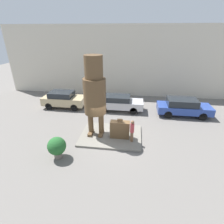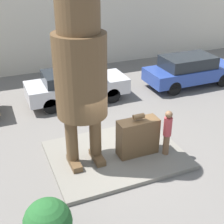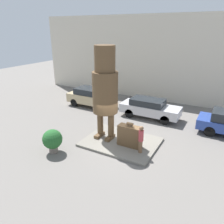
{
  "view_description": "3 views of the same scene",
  "coord_description": "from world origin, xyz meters",
  "px_view_note": "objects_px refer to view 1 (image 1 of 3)",
  "views": [
    {
      "loc": [
        1.55,
        -10.86,
        7.01
      ],
      "look_at": [
        0.06,
        0.09,
        1.93
      ],
      "focal_mm": 28.0,
      "sensor_mm": 36.0,
      "label": 1
    },
    {
      "loc": [
        -3.48,
        -8.0,
        6.17
      ],
      "look_at": [
        -0.18,
        -0.07,
        1.76
      ],
      "focal_mm": 50.0,
      "sensor_mm": 36.0,
      "label": 2
    },
    {
      "loc": [
        5.25,
        -10.59,
        6.58
      ],
      "look_at": [
        -0.62,
        -0.04,
        1.93
      ],
      "focal_mm": 35.0,
      "sensor_mm": 36.0,
      "label": 3
    }
  ],
  "objects_px": {
    "parked_car_tan": "(64,99)",
    "planter_pot": "(57,147)",
    "parked_car_silver": "(119,102)",
    "tourist": "(132,130)",
    "statue_figure": "(95,91)",
    "parked_car_blue": "(183,107)",
    "giant_suitcase": "(120,129)"
  },
  "relations": [
    {
      "from": "statue_figure",
      "to": "giant_suitcase",
      "type": "relative_size",
      "value": 3.81
    },
    {
      "from": "parked_car_blue",
      "to": "parked_car_tan",
      "type": "bearing_deg",
      "value": 178.16
    },
    {
      "from": "parked_car_tan",
      "to": "parked_car_blue",
      "type": "height_order",
      "value": "parked_car_tan"
    },
    {
      "from": "parked_car_silver",
      "to": "parked_car_blue",
      "type": "distance_m",
      "value": 5.93
    },
    {
      "from": "statue_figure",
      "to": "tourist",
      "type": "xyz_separation_m",
      "value": [
        2.62,
        -0.67,
        -2.4
      ]
    },
    {
      "from": "statue_figure",
      "to": "parked_car_tan",
      "type": "xyz_separation_m",
      "value": [
        -4.39,
        4.78,
        -2.54
      ]
    },
    {
      "from": "giant_suitcase",
      "to": "planter_pot",
      "type": "height_order",
      "value": "giant_suitcase"
    },
    {
      "from": "parked_car_silver",
      "to": "parked_car_blue",
      "type": "xyz_separation_m",
      "value": [
        5.92,
        -0.32,
        0.03
      ]
    },
    {
      "from": "parked_car_blue",
      "to": "parked_car_silver",
      "type": "bearing_deg",
      "value": 176.87
    },
    {
      "from": "parked_car_tan",
      "to": "parked_car_blue",
      "type": "distance_m",
      "value": 11.48
    },
    {
      "from": "parked_car_silver",
      "to": "parked_car_blue",
      "type": "relative_size",
      "value": 0.97
    },
    {
      "from": "statue_figure",
      "to": "parked_car_blue",
      "type": "xyz_separation_m",
      "value": [
        7.09,
        4.41,
        -2.57
      ]
    },
    {
      "from": "parked_car_silver",
      "to": "parked_car_blue",
      "type": "height_order",
      "value": "parked_car_blue"
    },
    {
      "from": "giant_suitcase",
      "to": "planter_pot",
      "type": "bearing_deg",
      "value": -144.08
    },
    {
      "from": "parked_car_tan",
      "to": "parked_car_silver",
      "type": "distance_m",
      "value": 5.56
    },
    {
      "from": "statue_figure",
      "to": "parked_car_blue",
      "type": "relative_size",
      "value": 1.19
    },
    {
      "from": "parked_car_tan",
      "to": "planter_pot",
      "type": "relative_size",
      "value": 3.0
    },
    {
      "from": "parked_car_tan",
      "to": "planter_pot",
      "type": "height_order",
      "value": "parked_car_tan"
    },
    {
      "from": "parked_car_tan",
      "to": "tourist",
      "type": "bearing_deg",
      "value": -37.85
    },
    {
      "from": "parked_car_silver",
      "to": "parked_car_tan",
      "type": "bearing_deg",
      "value": 179.53
    },
    {
      "from": "tourist",
      "to": "parked_car_blue",
      "type": "xyz_separation_m",
      "value": [
        4.47,
        5.08,
        -0.17
      ]
    },
    {
      "from": "parked_car_tan",
      "to": "planter_pot",
      "type": "xyz_separation_m",
      "value": [
        2.63,
        -7.6,
        -0.08
      ]
    },
    {
      "from": "parked_car_silver",
      "to": "parked_car_blue",
      "type": "bearing_deg",
      "value": -3.13
    },
    {
      "from": "statue_figure",
      "to": "parked_car_tan",
      "type": "height_order",
      "value": "statue_figure"
    },
    {
      "from": "statue_figure",
      "to": "parked_car_silver",
      "type": "distance_m",
      "value": 5.52
    },
    {
      "from": "parked_car_tan",
      "to": "parked_car_silver",
      "type": "relative_size",
      "value": 0.91
    },
    {
      "from": "tourist",
      "to": "parked_car_silver",
      "type": "bearing_deg",
      "value": 105.07
    },
    {
      "from": "tourist",
      "to": "parked_car_silver",
      "type": "relative_size",
      "value": 0.35
    },
    {
      "from": "statue_figure",
      "to": "tourist",
      "type": "bearing_deg",
      "value": -14.39
    },
    {
      "from": "giant_suitcase",
      "to": "planter_pot",
      "type": "xyz_separation_m",
      "value": [
        -3.53,
        -2.56,
        0.03
      ]
    },
    {
      "from": "statue_figure",
      "to": "tourist",
      "type": "distance_m",
      "value": 3.62
    },
    {
      "from": "statue_figure",
      "to": "parked_car_tan",
      "type": "relative_size",
      "value": 1.35
    }
  ]
}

